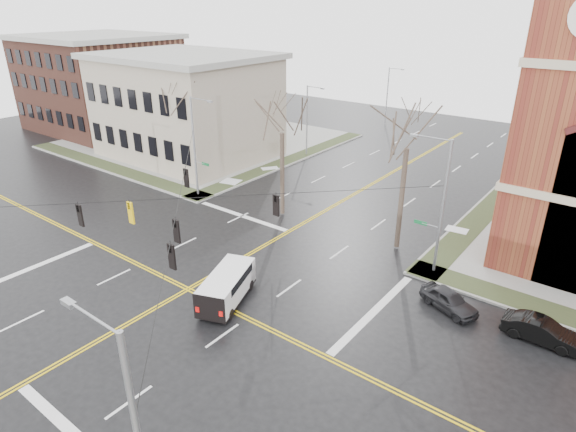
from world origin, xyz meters
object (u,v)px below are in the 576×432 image
Objects in this scene: streetlight_north_a at (308,118)px; tree_nw_far at (181,106)px; signal_pole_ne at (440,204)px; signal_pole_nw at (195,144)px; parked_car_b at (542,331)px; tree_nw_near at (282,127)px; parked_car_a at (449,300)px; cargo_van at (228,284)px; tree_ne at (407,141)px; streetlight_north_b at (388,94)px.

streetlight_north_a is 0.76× the size of tree_nw_far.
signal_pole_nw is (-22.64, 0.00, 0.00)m from signal_pole_ne.
streetlight_north_a reaches higher than parked_car_b.
signal_pole_nw is 5.20m from tree_nw_far.
tree_nw_near reaches higher than streetlight_north_a.
tree_nw_far is 12.86m from tree_nw_near.
tree_nw_near reaches higher than parked_car_a.
parked_car_b is 0.38× the size of tree_nw_far.
tree_nw_far reaches higher than streetlight_north_a.
signal_pole_nw is 2.28× the size of parked_car_b.
signal_pole_nw is at bearing 180.00° from signal_pole_ne.
tree_nw_far reaches higher than parked_car_a.
signal_pole_ne is 26.81m from tree_nw_far.
cargo_van is at bearing -63.64° from streetlight_north_a.
signal_pole_ne is 27.48m from streetlight_north_a.
cargo_van is 0.51× the size of tree_nw_near.
tree_ne is at bearing 64.62° from parked_car_b.
signal_pole_nw is 9.34m from tree_nw_near.
parked_car_b is 35.23m from tree_nw_far.
tree_nw_near is at bearing 94.43° from parked_car_a.
tree_ne is (-5.84, 5.21, 7.45)m from parked_car_a.
tree_nw_far is at bearing 175.48° from signal_pole_ne.
streetlight_north_a is 2.03× the size of parked_car_b.
parked_car_a is 0.35× the size of tree_nw_near.
parked_car_a is 4.98m from parked_car_b.
tree_nw_far is at bearing -97.66° from streetlight_north_b.
streetlight_north_a is at bearing 143.10° from signal_pole_ne.
streetlight_north_a is at bearing 72.19° from tree_nw_far.
signal_pole_ne reaches higher than streetlight_north_a.
tree_ne is (23.27, -0.47, 0.48)m from tree_nw_far.
streetlight_north_a is (0.67, 16.50, -0.48)m from signal_pole_nw.
tree_nw_far is at bearing 100.03° from parked_car_a.
signal_pole_ne is 9.30m from parked_car_b.
signal_pole_ne is 22.64m from signal_pole_nw.
parked_car_b is at bearing -24.67° from signal_pole_ne.
signal_pole_ne is 0.81× the size of tree_ne.
streetlight_north_a is 1.52× the size of cargo_van.
cargo_van is at bearing -37.19° from signal_pole_nw.
signal_pole_ne is at bearing 56.18° from parked_car_a.
cargo_van is at bearing -35.34° from tree_nw_far.
tree_nw_near is (-21.26, 4.73, 6.90)m from parked_car_b.
parked_car_b is 0.35× the size of tree_ne.
streetlight_north_b is at bearing 90.00° from streetlight_north_a.
tree_ne is at bearing -61.86° from streetlight_north_b.
parked_car_b is (4.98, 0.13, 0.03)m from parked_car_a.
streetlight_north_a is at bearing 71.72° from parked_car_a.
signal_pole_nw is 0.86× the size of tree_nw_near.
signal_pole_nw is 1.71× the size of cargo_van.
signal_pole_ne reaches higher than parked_car_a.
tree_ne is (19.31, 1.63, 3.12)m from signal_pole_nw.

